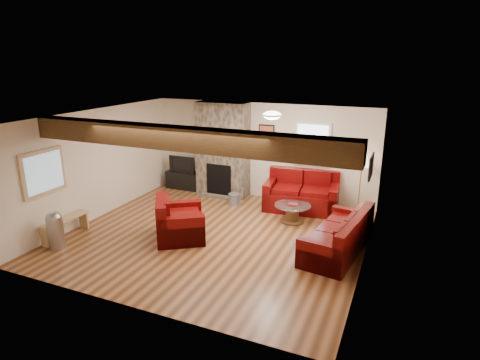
# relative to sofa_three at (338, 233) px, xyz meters

# --- Properties ---
(room) EXTENTS (8.00, 8.00, 8.00)m
(room) POSITION_rel_sofa_three_xyz_m (-2.48, -0.28, 0.86)
(room) COLOR #563016
(room) RESTS_ON ground
(floor) EXTENTS (6.00, 6.00, 0.00)m
(floor) POSITION_rel_sofa_three_xyz_m (-2.48, -0.28, -0.39)
(floor) COLOR #563016
(floor) RESTS_ON ground
(oak_beam) EXTENTS (6.00, 0.36, 0.38)m
(oak_beam) POSITION_rel_sofa_three_xyz_m (-2.48, -1.53, 1.92)
(oak_beam) COLOR #382210
(oak_beam) RESTS_ON room
(chimney_breast) EXTENTS (1.40, 0.67, 2.50)m
(chimney_breast) POSITION_rel_sofa_three_xyz_m (-3.48, 2.21, 0.83)
(chimney_breast) COLOR #352F29
(chimney_breast) RESTS_ON floor
(back_window) EXTENTS (0.90, 0.08, 1.10)m
(back_window) POSITION_rel_sofa_three_xyz_m (-1.13, 2.43, 1.16)
(back_window) COLOR white
(back_window) RESTS_ON room
(hatch_window) EXTENTS (0.08, 1.00, 0.90)m
(hatch_window) POSITION_rel_sofa_three_xyz_m (-5.44, -1.78, 1.06)
(hatch_window) COLOR tan
(hatch_window) RESTS_ON room
(ceiling_dome) EXTENTS (0.40, 0.40, 0.18)m
(ceiling_dome) POSITION_rel_sofa_three_xyz_m (-1.58, 0.62, 2.05)
(ceiling_dome) COLOR white
(ceiling_dome) RESTS_ON room
(artwork_back) EXTENTS (0.42, 0.06, 0.52)m
(artwork_back) POSITION_rel_sofa_three_xyz_m (-2.33, 2.43, 1.31)
(artwork_back) COLOR black
(artwork_back) RESTS_ON room
(artwork_right) EXTENTS (0.06, 0.55, 0.42)m
(artwork_right) POSITION_rel_sofa_three_xyz_m (0.48, 0.02, 1.36)
(artwork_right) COLOR black
(artwork_right) RESTS_ON room
(sofa_three) EXTENTS (1.14, 2.12, 0.78)m
(sofa_three) POSITION_rel_sofa_three_xyz_m (0.00, 0.00, 0.00)
(sofa_three) COLOR #450405
(sofa_three) RESTS_ON floor
(loveseat) EXTENTS (1.86, 1.20, 0.93)m
(loveseat) POSITION_rel_sofa_three_xyz_m (-1.22, 1.95, 0.08)
(loveseat) COLOR #450405
(loveseat) RESTS_ON floor
(armchair_red) EXTENTS (1.38, 1.41, 0.87)m
(armchair_red) POSITION_rel_sofa_three_xyz_m (-3.10, -0.63, 0.04)
(armchair_red) COLOR #450405
(armchair_red) RESTS_ON floor
(coffee_table) EXTENTS (0.82, 0.82, 0.43)m
(coffee_table) POSITION_rel_sofa_three_xyz_m (-1.20, 1.11, -0.19)
(coffee_table) COLOR #4C2B18
(coffee_table) RESTS_ON floor
(tv_cabinet) EXTENTS (1.00, 0.40, 0.50)m
(tv_cabinet) POSITION_rel_sofa_three_xyz_m (-4.73, 2.25, -0.14)
(tv_cabinet) COLOR black
(tv_cabinet) RESTS_ON floor
(television) EXTENTS (0.80, 0.10, 0.46)m
(television) POSITION_rel_sofa_three_xyz_m (-4.73, 2.25, 0.34)
(television) COLOR black
(television) RESTS_ON tv_cabinet
(floor_lamp) EXTENTS (0.36, 0.36, 1.42)m
(floor_lamp) POSITION_rel_sofa_three_xyz_m (0.10, 2.27, 0.82)
(floor_lamp) COLOR tan
(floor_lamp) RESTS_ON floor
(pine_bench) EXTENTS (0.26, 1.10, 0.41)m
(pine_bench) POSITION_rel_sofa_three_xyz_m (-5.31, -1.55, -0.18)
(pine_bench) COLOR tan
(pine_bench) RESTS_ON floor
(pedal_bin) EXTENTS (0.40, 0.40, 0.77)m
(pedal_bin) POSITION_rel_sofa_three_xyz_m (-5.08, -2.00, -0.00)
(pedal_bin) COLOR #9A9B9F
(pedal_bin) RESTS_ON floor
(coal_bucket) EXTENTS (0.31, 0.31, 0.29)m
(coal_bucket) POSITION_rel_sofa_three_xyz_m (-2.88, 1.61, -0.24)
(coal_bucket) COLOR gray
(coal_bucket) RESTS_ON floor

